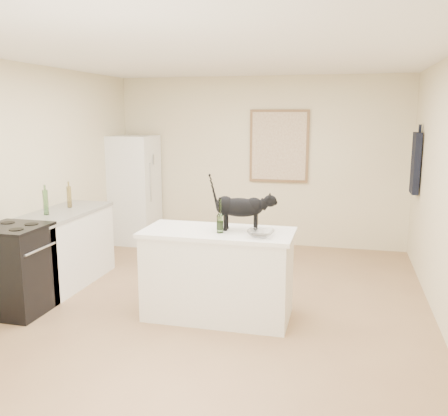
% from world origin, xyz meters
% --- Properties ---
extents(floor, '(5.50, 5.50, 0.00)m').
position_xyz_m(floor, '(0.00, 0.00, 0.00)').
color(floor, '#9F7C54').
rests_on(floor, ground).
extents(ceiling, '(5.50, 5.50, 0.00)m').
position_xyz_m(ceiling, '(0.00, 0.00, 2.60)').
color(ceiling, white).
rests_on(ceiling, ground).
extents(wall_back, '(4.50, 0.00, 4.50)m').
position_xyz_m(wall_back, '(0.00, 2.75, 1.30)').
color(wall_back, beige).
rests_on(wall_back, ground).
extents(wall_front, '(4.50, 0.00, 4.50)m').
position_xyz_m(wall_front, '(0.00, -2.75, 1.30)').
color(wall_front, beige).
rests_on(wall_front, ground).
extents(wall_left, '(0.00, 5.50, 5.50)m').
position_xyz_m(wall_left, '(-2.25, 0.00, 1.30)').
color(wall_left, beige).
rests_on(wall_left, ground).
extents(island_base, '(1.44, 0.67, 0.86)m').
position_xyz_m(island_base, '(0.10, -0.20, 0.43)').
color(island_base, white).
rests_on(island_base, floor).
extents(island_top, '(1.50, 0.70, 0.04)m').
position_xyz_m(island_top, '(0.10, -0.20, 0.88)').
color(island_top, white).
rests_on(island_top, island_base).
extents(left_cabinets, '(0.60, 1.40, 0.86)m').
position_xyz_m(left_cabinets, '(-1.95, 0.30, 0.43)').
color(left_cabinets, white).
rests_on(left_cabinets, floor).
extents(left_countertop, '(0.62, 1.44, 0.04)m').
position_xyz_m(left_countertop, '(-1.95, 0.30, 0.88)').
color(left_countertop, gray).
rests_on(left_countertop, left_cabinets).
extents(stove, '(0.60, 0.60, 0.90)m').
position_xyz_m(stove, '(-1.95, -0.60, 0.45)').
color(stove, black).
rests_on(stove, floor).
extents(fridge, '(0.68, 0.68, 1.70)m').
position_xyz_m(fridge, '(-1.95, 2.35, 0.85)').
color(fridge, white).
rests_on(fridge, floor).
extents(artwork_frame, '(0.90, 0.03, 1.10)m').
position_xyz_m(artwork_frame, '(0.30, 2.72, 1.55)').
color(artwork_frame, brown).
rests_on(artwork_frame, wall_back).
extents(artwork_canvas, '(0.82, 0.00, 1.02)m').
position_xyz_m(artwork_canvas, '(0.30, 2.70, 1.55)').
color(artwork_canvas, beige).
rests_on(artwork_canvas, wall_back).
extents(hanging_garment, '(0.08, 0.34, 0.80)m').
position_xyz_m(hanging_garment, '(2.19, 2.05, 1.40)').
color(hanging_garment, black).
rests_on(hanging_garment, wall_right).
extents(black_cat, '(0.60, 0.21, 0.41)m').
position_xyz_m(black_cat, '(0.31, -0.14, 1.11)').
color(black_cat, black).
rests_on(black_cat, island_top).
extents(wine_bottle, '(0.07, 0.07, 0.30)m').
position_xyz_m(wine_bottle, '(0.14, -0.29, 1.05)').
color(wine_bottle, '#355E25').
rests_on(wine_bottle, island_top).
extents(glass_bowl, '(0.26, 0.26, 0.06)m').
position_xyz_m(glass_bowl, '(0.55, -0.34, 0.93)').
color(glass_bowl, silver).
rests_on(glass_bowl, island_top).
extents(fridge_paper, '(0.04, 0.12, 0.16)m').
position_xyz_m(fridge_paper, '(-1.60, 2.39, 1.33)').
color(fridge_paper, beige).
rests_on(fridge_paper, fridge).
extents(counter_bottle_cluster, '(0.08, 0.52, 0.29)m').
position_xyz_m(counter_bottle_cluster, '(-1.99, 0.27, 1.04)').
color(counter_bottle_cluster, '#215D20').
rests_on(counter_bottle_cluster, left_countertop).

